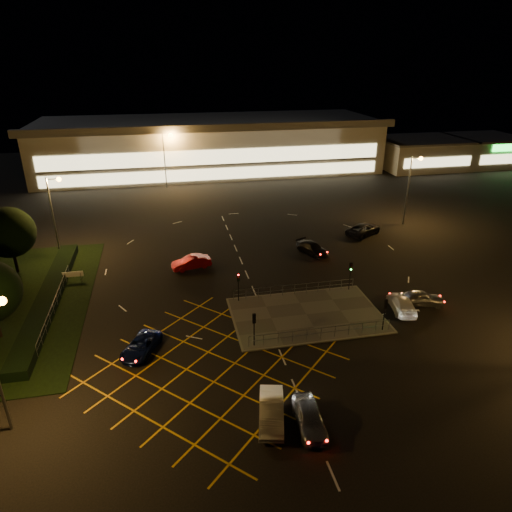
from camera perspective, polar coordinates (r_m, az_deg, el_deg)
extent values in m
plane|color=black|center=(46.06, 3.18, -6.42)|extent=(180.00, 180.00, 0.00)
cube|color=#4C4944|center=(44.89, 6.32, -7.32)|extent=(14.00, 9.00, 0.12)
cube|color=black|center=(51.37, -24.47, -4.69)|extent=(2.00, 26.00, 1.00)
cube|color=beige|center=(102.54, -5.79, 13.54)|extent=(70.00, 25.00, 10.00)
cube|color=slate|center=(101.75, -5.91, 16.42)|extent=(72.00, 26.50, 0.60)
cube|color=#FFEAA5|center=(90.29, -4.88, 12.17)|extent=(66.00, 0.20, 3.00)
cube|color=#FFEAA5|center=(90.99, -4.81, 10.20)|extent=(66.00, 0.20, 2.20)
cube|color=beige|center=(110.16, 19.86, 11.94)|extent=(18.00, 14.00, 6.00)
cube|color=slate|center=(109.63, 20.09, 13.54)|extent=(18.80, 14.80, 0.40)
cube|color=#FFEAA5|center=(104.40, 21.78, 10.84)|extent=(15.30, 0.20, 2.00)
cube|color=beige|center=(119.17, 26.61, 11.67)|extent=(14.00, 14.00, 6.00)
cube|color=slate|center=(118.68, 26.89, 13.15)|extent=(14.80, 14.80, 0.40)
cube|color=#FFEAA5|center=(113.87, 28.68, 10.60)|extent=(11.90, 0.20, 2.00)
cube|color=#19E533|center=(113.38, 28.95, 11.76)|extent=(7.00, 0.30, 1.40)
sphere|color=orange|center=(31.26, -29.21, -4.93)|extent=(0.56, 0.56, 0.56)
cylinder|color=slate|center=(60.74, -23.99, 4.33)|extent=(0.20, 0.20, 10.00)
cylinder|color=slate|center=(59.32, -24.09, 8.76)|extent=(1.40, 0.12, 0.12)
sphere|color=orange|center=(59.18, -23.42, 8.79)|extent=(0.56, 0.56, 0.56)
cylinder|color=slate|center=(70.22, 18.40, 7.64)|extent=(0.20, 0.20, 10.00)
cylinder|color=slate|center=(69.48, 19.43, 11.44)|extent=(1.40, 0.12, 0.12)
sphere|color=orange|center=(69.85, 19.93, 11.39)|extent=(0.56, 0.56, 0.56)
cylinder|color=slate|center=(88.26, -11.34, 11.53)|extent=(0.20, 0.20, 10.00)
cylinder|color=slate|center=(87.40, -11.13, 14.64)|extent=(1.40, 0.12, 0.12)
sphere|color=orange|center=(87.42, -10.65, 14.64)|extent=(0.56, 0.56, 0.56)
cylinder|color=slate|center=(98.91, 13.03, 12.69)|extent=(0.20, 0.20, 10.00)
cylinder|color=slate|center=(98.43, 13.68, 15.42)|extent=(1.40, 0.12, 0.12)
sphere|color=orange|center=(98.73, 14.06, 15.38)|extent=(0.56, 0.56, 0.56)
cylinder|color=black|center=(39.45, -0.24, -9.30)|extent=(0.10, 0.10, 3.00)
cube|color=black|center=(38.80, -0.24, -7.81)|extent=(0.28, 0.18, 0.90)
sphere|color=#19FF33|center=(38.91, -0.28, -7.72)|extent=(0.16, 0.16, 0.16)
cylinder|color=black|center=(43.10, 15.73, -7.18)|extent=(0.10, 0.10, 3.00)
cube|color=black|center=(42.51, 15.90, -5.79)|extent=(0.28, 0.18, 0.90)
sphere|color=#19FF33|center=(42.61, 15.83, -5.71)|extent=(0.16, 0.16, 0.16)
cylinder|color=black|center=(46.24, -2.22, -3.97)|extent=(0.10, 0.10, 3.00)
cube|color=black|center=(45.69, -2.24, -2.64)|extent=(0.28, 0.18, 0.90)
sphere|color=#FF0C0C|center=(45.57, -2.22, -2.71)|extent=(0.16, 0.16, 0.16)
cylinder|color=black|center=(49.39, 11.65, -2.57)|extent=(0.10, 0.10, 3.00)
cube|color=black|center=(48.87, 11.77, -1.31)|extent=(0.28, 0.18, 0.90)
sphere|color=#19FF33|center=(48.77, 11.82, -1.37)|extent=(0.16, 0.16, 0.16)
cylinder|color=black|center=(59.33, -27.86, -0.56)|extent=(0.36, 0.36, 2.88)
sphere|color=black|center=(58.13, -28.52, 2.60)|extent=(5.76, 5.76, 5.76)
imported|color=#A3A6AA|center=(32.88, 6.71, -19.37)|extent=(2.08, 4.59, 1.53)
imported|color=white|center=(33.11, 1.93, -18.78)|extent=(2.68, 4.99, 1.56)
imported|color=#0B1547|center=(40.47, -14.19, -10.85)|extent=(3.93, 5.12, 1.29)
imported|color=black|center=(58.35, 7.04, 1.00)|extent=(3.80, 5.15, 1.39)
imported|color=#A6A8AD|center=(48.98, 19.97, -4.97)|extent=(4.73, 2.72, 1.52)
imported|color=maroon|center=(54.30, -8.10, -0.79)|extent=(4.85, 2.58, 1.52)
imported|color=black|center=(65.69, 13.29, 3.27)|extent=(6.25, 5.21, 1.59)
imported|color=#BEBEBE|center=(47.41, 17.76, -5.69)|extent=(2.93, 5.23, 1.43)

